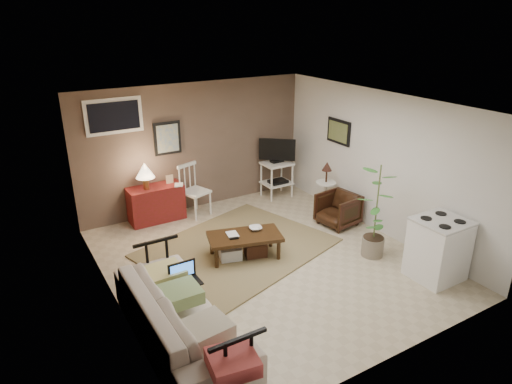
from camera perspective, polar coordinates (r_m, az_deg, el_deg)
floor at (r=7.10m, az=1.21°, el=-8.59°), size 5.00×5.00×0.00m
art_back at (r=8.40m, az=-11.02°, el=6.62°), size 0.50×0.03×0.60m
art_right at (r=8.56m, az=10.30°, el=7.44°), size 0.03×0.60×0.45m
window at (r=8.04m, az=-17.35°, el=9.03°), size 0.96×0.03×0.60m
rug at (r=7.44m, az=-2.30°, el=-6.96°), size 3.30×2.93×0.03m
coffee_table at (r=7.07m, az=-1.48°, el=-6.56°), size 1.23×0.86×0.42m
sofa at (r=5.39m, az=-9.47°, el=-14.12°), size 0.67×2.30×0.90m
sofa_pillows at (r=5.15m, az=-7.80°, el=-14.55°), size 0.44×2.19×0.15m
sofa_end_rails at (r=5.47m, az=-8.10°, el=-14.28°), size 0.62×2.30×0.77m
laptop at (r=5.69m, az=-8.98°, el=-10.36°), size 0.35×0.26×0.24m
red_console at (r=8.44m, az=-12.49°, el=-1.03°), size 0.98×0.44×1.14m
spindle_chair at (r=8.53m, az=-7.68°, el=0.02°), size 0.56×0.56×0.97m
tv_stand at (r=9.25m, az=2.65°, el=3.19°), size 0.59×0.51×1.22m
side_table at (r=8.62m, az=8.76°, el=1.34°), size 0.37×0.37×1.00m
armchair at (r=8.23m, az=10.22°, el=-2.00°), size 0.66×0.69×0.64m
potted_plant at (r=7.13m, az=14.85°, el=-1.95°), size 0.38×0.38×1.52m
stove at (r=6.98m, az=21.81°, el=-6.61°), size 0.70×0.65×0.91m
bowl at (r=7.11m, az=-0.06°, el=-4.01°), size 0.20×0.10×0.20m
book_table at (r=6.93m, az=-3.65°, el=-4.65°), size 0.17×0.05×0.23m
book_console at (r=8.29m, az=-10.20°, el=1.45°), size 0.15×0.08×0.20m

